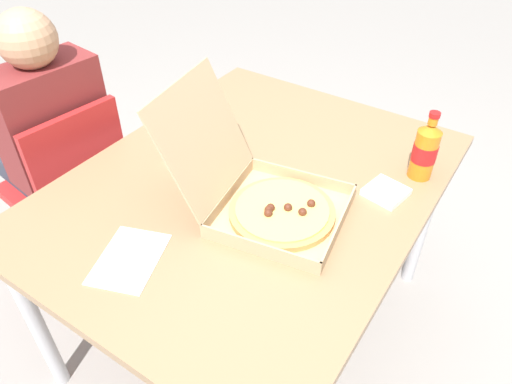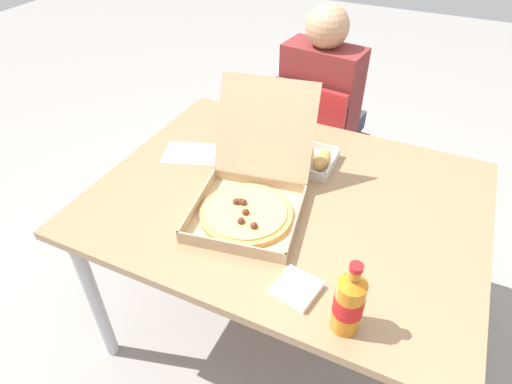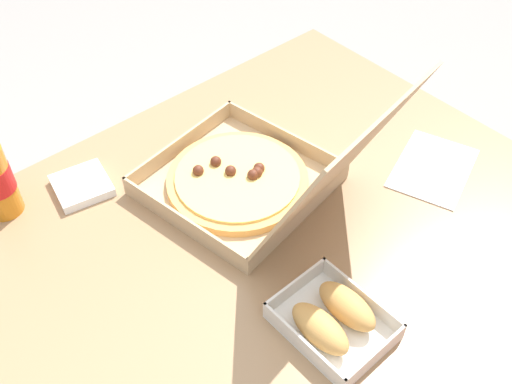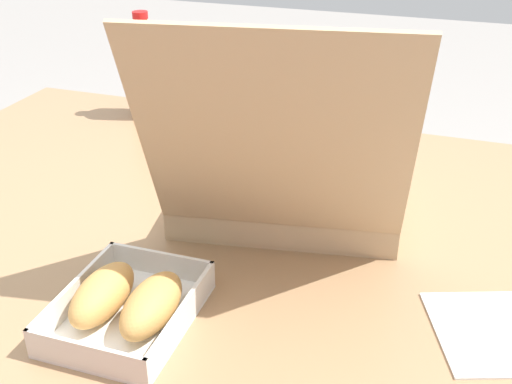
{
  "view_description": "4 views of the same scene",
  "coord_description": "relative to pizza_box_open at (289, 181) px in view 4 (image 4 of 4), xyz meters",
  "views": [
    {
      "loc": [
        -0.95,
        -0.66,
        1.63
      ],
      "look_at": [
        -0.05,
        -0.05,
        0.74
      ],
      "focal_mm": 33.48,
      "sensor_mm": 36.0,
      "label": 1
    },
    {
      "loc": [
        0.39,
        -1.09,
        1.66
      ],
      "look_at": [
        -0.08,
        -0.1,
        0.78
      ],
      "focal_mm": 30.37,
      "sensor_mm": 36.0,
      "label": 2
    },
    {
      "loc": [
        0.48,
        0.54,
        1.62
      ],
      "look_at": [
        -0.07,
        -0.1,
        0.76
      ],
      "focal_mm": 41.93,
      "sensor_mm": 36.0,
      "label": 3
    },
    {
      "loc": [
        -0.32,
        0.72,
        1.22
      ],
      "look_at": [
        -0.03,
        -0.13,
        0.74
      ],
      "focal_mm": 43.74,
      "sensor_mm": 36.0,
      "label": 4
    }
  ],
  "objects": [
    {
      "name": "dining_table",
      "position": [
        0.09,
        0.12,
        -0.12
      ],
      "size": [
        1.3,
        1.02,
        0.72
      ],
      "color": "#997551",
      "rests_on": "ground_plane"
    },
    {
      "name": "napkin_pile",
      "position": [
        0.26,
        -0.25,
        -0.04
      ],
      "size": [
        0.13,
        0.13,
        0.02
      ],
      "primitive_type": "cube",
      "rotation": [
        0.0,
        0.0,
        -0.19
      ],
      "color": "white",
      "rests_on": "dining_table"
    },
    {
      "name": "pizza_box_open",
      "position": [
        0.0,
        0.0,
        0.0
      ],
      "size": [
        0.41,
        0.53,
        0.35
      ],
      "color": "tan",
      "rests_on": "dining_table"
    },
    {
      "name": "cola_bottle",
      "position": [
        0.41,
        -0.3,
        0.05
      ],
      "size": [
        0.07,
        0.07,
        0.22
      ],
      "color": "orange",
      "rests_on": "dining_table"
    },
    {
      "name": "bread_side_box",
      "position": [
        0.11,
        0.33,
        -0.02
      ],
      "size": [
        0.15,
        0.19,
        0.06
      ],
      "color": "white",
      "rests_on": "dining_table"
    }
  ]
}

